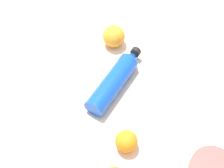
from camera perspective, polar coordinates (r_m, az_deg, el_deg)
ground_plane at (r=1.10m, az=2.34°, el=-0.02°), size 2.40×2.40×0.00m
water_bottle at (r=1.07m, az=0.57°, el=0.78°), size 0.29×0.10×0.07m
orange_0 at (r=0.96m, az=2.50°, el=-9.88°), size 0.07×0.07×0.07m
orange_2 at (r=1.19m, az=0.33°, el=8.27°), size 0.08×0.08×0.08m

